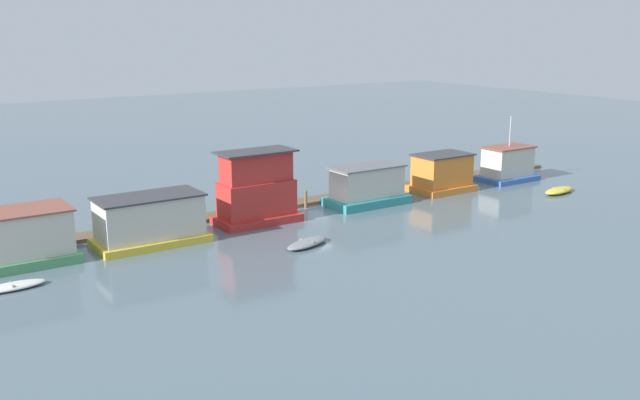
{
  "coord_description": "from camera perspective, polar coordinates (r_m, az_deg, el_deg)",
  "views": [
    {
      "loc": [
        -29.41,
        -44.77,
        14.39
      ],
      "look_at": [
        0.0,
        -1.0,
        1.4
      ],
      "focal_mm": 40.0,
      "sensor_mm": 36.0,
      "label": 1
    }
  ],
  "objects": [
    {
      "name": "dinghy_yellow",
      "position": [
        66.02,
        18.58,
        0.73
      ],
      "size": [
        4.06,
        1.99,
        0.48
      ],
      "color": "yellow",
      "rests_on": "ground_plane"
    },
    {
      "name": "mooring_post_far_right",
      "position": [
        51.61,
        -13.74,
        -1.6
      ],
      "size": [
        0.3,
        0.3,
        2.0
      ],
      "primitive_type": "cylinder",
      "color": "brown",
      "rests_on": "ground_plane"
    },
    {
      "name": "ground_plane",
      "position": [
        55.46,
        -0.58,
        -1.2
      ],
      "size": [
        200.0,
        200.0,
        0.0
      ],
      "primitive_type": "plane",
      "color": "slate"
    },
    {
      "name": "houseboat_orange",
      "position": [
        64.05,
        9.73,
        2.11
      ],
      "size": [
        5.45,
        3.7,
        3.34
      ],
      "color": "orange",
      "rests_on": "ground_plane"
    },
    {
      "name": "mooring_post_far_left",
      "position": [
        57.43,
        -1.15,
        0.05
      ],
      "size": [
        0.26,
        0.26,
        1.41
      ],
      "primitive_type": "cylinder",
      "color": "brown",
      "rests_on": "ground_plane"
    },
    {
      "name": "dinghy_white",
      "position": [
        43.64,
        -23.41,
        -6.36
      ],
      "size": [
        3.67,
        1.35,
        0.35
      ],
      "color": "white",
      "rests_on": "ground_plane"
    },
    {
      "name": "dock_walkway",
      "position": [
        58.16,
        -2.39,
        -0.35
      ],
      "size": [
        59.6,
        1.86,
        0.3
      ],
      "primitive_type": "cube",
      "color": "brown",
      "rests_on": "ground_plane"
    },
    {
      "name": "dinghy_grey",
      "position": [
        47.74,
        -1.03,
        -3.45
      ],
      "size": [
        4.03,
        2.52,
        0.4
      ],
      "color": "gray",
      "rests_on": "ground_plane"
    },
    {
      "name": "mooring_post_near_left",
      "position": [
        71.7,
        14.06,
        2.56
      ],
      "size": [
        0.25,
        0.25,
        1.75
      ],
      "primitive_type": "cylinder",
      "color": "#846B4C",
      "rests_on": "ground_plane"
    },
    {
      "name": "houseboat_red",
      "position": [
        52.95,
        -5.09,
        0.77
      ],
      "size": [
        6.27,
        3.3,
        5.44
      ],
      "color": "red",
      "rests_on": "ground_plane"
    },
    {
      "name": "houseboat_yellow",
      "position": [
        49.2,
        -13.47,
        -1.61
      ],
      "size": [
        7.45,
        3.91,
        3.33
      ],
      "color": "gold",
      "rests_on": "ground_plane"
    },
    {
      "name": "houseboat_green",
      "position": [
        47.48,
        -23.22,
        -2.87
      ],
      "size": [
        7.01,
        4.01,
        3.43
      ],
      "color": "#4C9360",
      "rests_on": "ground_plane"
    },
    {
      "name": "houseboat_blue",
      "position": [
        69.79,
        14.77,
        2.76
      ],
      "size": [
        5.49,
        3.54,
        6.12
      ],
      "color": "#3866B7",
      "rests_on": "ground_plane"
    },
    {
      "name": "houseboat_teal",
      "position": [
        58.51,
        3.79,
        1.06
      ],
      "size": [
        6.78,
        3.58,
        3.22
      ],
      "color": "teal",
      "rests_on": "ground_plane"
    }
  ]
}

